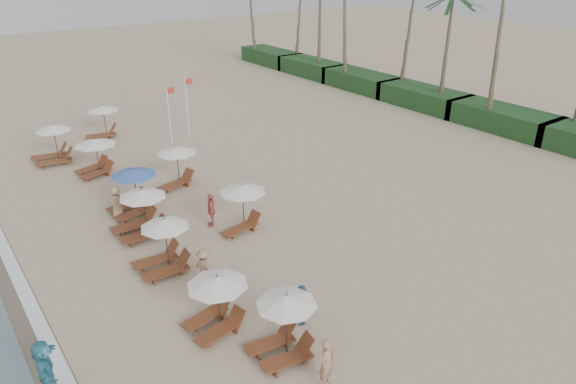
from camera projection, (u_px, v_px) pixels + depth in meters
ground at (347, 271)px, 21.65m from camera, size 160.00×160.00×0.00m
foam_line at (6, 254)px, 22.86m from camera, size 0.50×140.00×0.02m
shrub_hedge at (424, 98)px, 43.68m from camera, size 3.20×53.00×1.60m
lounger_station_0 at (282, 327)px, 16.70m from camera, size 2.34×2.02×2.32m
lounger_station_1 at (214, 302)px, 17.96m from camera, size 2.43×2.18×2.09m
lounger_station_2 at (161, 248)px, 21.28m from camera, size 2.46×2.02×2.31m
lounger_station_3 at (139, 215)px, 23.99m from camera, size 2.65×2.18×2.23m
lounger_station_4 at (131, 192)px, 25.94m from camera, size 2.67×2.29×2.36m
lounger_station_5 at (94, 156)px, 30.44m from camera, size 2.62×2.40×2.15m
lounger_station_6 at (52, 146)px, 32.16m from camera, size 2.72×2.44×2.40m
inland_station_0 at (241, 203)px, 24.25m from camera, size 2.63×2.24×2.22m
inland_station_1 at (175, 164)px, 28.83m from camera, size 2.77×2.24×2.22m
inland_station_2 at (102, 119)px, 36.38m from camera, size 2.80×2.24×2.22m
beachgoer_near at (327, 363)px, 15.64m from camera, size 0.74×0.61×1.74m
beachgoer_mid_a at (301, 305)px, 18.34m from camera, size 0.95×0.94×1.55m
beachgoer_mid_b at (204, 267)px, 20.52m from camera, size 0.84×1.14×1.58m
beachgoer_far_a at (211, 210)px, 24.81m from camera, size 0.88×1.07×1.71m
beachgoer_far_b at (117, 202)px, 25.65m from camera, size 0.85×0.97×1.67m
waterline_walker at (45, 366)px, 15.46m from camera, size 1.03×1.79×1.83m
flag_pole_near at (169, 112)px, 34.63m from camera, size 0.60×0.08×4.12m
flag_pole_far at (187, 103)px, 36.31m from camera, size 0.60×0.08×4.27m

